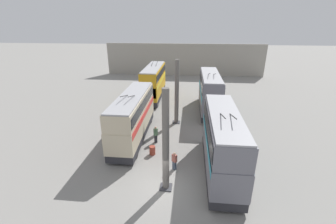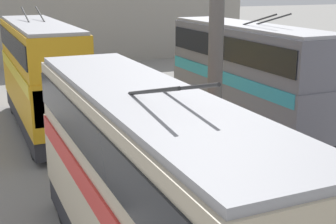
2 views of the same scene
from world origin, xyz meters
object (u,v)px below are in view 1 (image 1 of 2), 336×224
person_by_right_row (156,134)px  bus_right_far (154,81)px  bus_right_near (133,114)px  bus_left_far (210,90)px  person_aisle_foreground (174,160)px  bus_left_near (222,139)px  oil_drum (152,150)px

person_by_right_row → bus_right_far: bearing=173.6°
person_by_right_row → bus_right_near: bearing=-123.4°
bus_left_far → person_aisle_foreground: size_ratio=6.36×
person_aisle_foreground → bus_left_near: bearing=-48.0°
bus_left_near → bus_right_far: bearing=24.7°
bus_left_far → bus_right_near: bearing=136.6°
bus_left_far → oil_drum: size_ratio=12.49×
bus_left_far → person_by_right_row: bus_left_far is taller
bus_left_near → bus_left_far: bus_left_far is taller
bus_right_near → bus_left_far: bearing=-43.4°
person_by_right_row → bus_left_near: bearing=39.6°
bus_right_far → person_aisle_foreground: (-18.66, -4.67, -2.09)m
oil_drum → person_aisle_foreground: bearing=-133.6°
bus_left_near → person_by_right_row: (4.07, 5.98, -1.94)m
bus_right_near → bus_left_near: bearing=-119.8°
person_aisle_foreground → bus_right_far: bearing=51.7°
person_by_right_row → oil_drum: 2.33m
bus_right_far → bus_left_far: bearing=-118.7°
bus_right_near → bus_right_far: bus_right_far is taller
bus_left_near → oil_drum: (1.81, 5.96, -2.47)m
bus_left_near → person_by_right_row: bus_left_near is taller
bus_left_near → bus_left_far: size_ratio=0.94×
bus_right_far → person_by_right_row: 14.65m
bus_left_far → person_by_right_row: 11.56m
oil_drum → bus_left_far: bearing=-26.5°
person_aisle_foreground → person_by_right_row: bearing=64.7°
bus_right_near → oil_drum: bearing=-140.7°
person_aisle_foreground → bus_left_far: bearing=22.7°
bus_left_far → person_aisle_foreground: bearing=165.0°
bus_left_far → oil_drum: 13.59m
person_aisle_foreground → oil_drum: person_aisle_foreground is taller
bus_left_far → person_aisle_foreground: bus_left_far is taller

